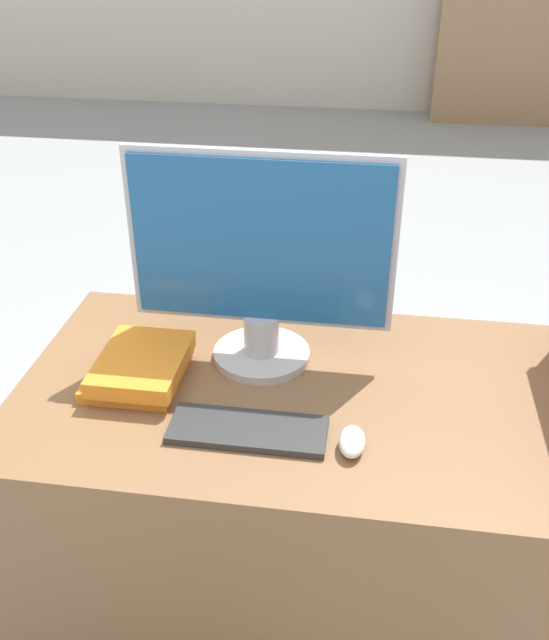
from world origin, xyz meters
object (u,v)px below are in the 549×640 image
(monitor, at_px, (261,260))
(keyboard, at_px, (248,430))
(book_stack, at_px, (140,367))
(mouse, at_px, (352,442))

(monitor, relative_size, keyboard, 1.83)
(keyboard, bearing_deg, book_stack, 150.70)
(mouse, relative_size, book_stack, 0.35)
(book_stack, bearing_deg, monitor, 26.10)
(monitor, relative_size, book_stack, 2.33)
(keyboard, distance_m, mouse, 0.21)
(keyboard, bearing_deg, monitor, 93.62)
(mouse, bearing_deg, monitor, 127.56)
(monitor, height_order, keyboard, monitor)
(monitor, distance_m, book_stack, 0.35)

